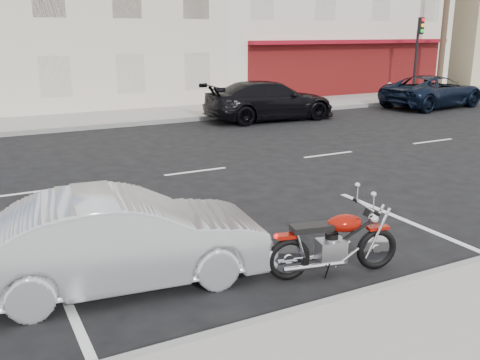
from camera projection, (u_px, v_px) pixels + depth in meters
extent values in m
plane|color=black|center=(266.00, 163.00, 13.94)|extent=(120.00, 120.00, 0.00)
cube|color=gray|center=(23.00, 125.00, 19.12)|extent=(80.00, 3.40, 0.15)
cube|color=gray|center=(193.00, 344.00, 5.72)|extent=(80.00, 0.12, 0.16)
cube|color=gray|center=(29.00, 132.00, 17.67)|extent=(80.00, 0.12, 0.16)
cylinder|color=#422D1E|center=(447.00, 3.00, 26.94)|extent=(0.30, 0.30, 9.00)
cylinder|color=black|center=(415.00, 63.00, 26.66)|extent=(0.12, 0.12, 3.20)
cube|color=black|center=(421.00, 26.00, 26.05)|extent=(0.26, 0.18, 0.80)
cylinder|color=beige|center=(389.00, 91.00, 26.43)|extent=(0.20, 0.20, 0.60)
sphere|color=beige|center=(390.00, 84.00, 26.34)|extent=(0.20, 0.20, 0.20)
torus|color=black|center=(419.00, 245.00, 7.82)|extent=(0.62, 0.23, 0.62)
torus|color=black|center=(335.00, 255.00, 7.48)|extent=(0.62, 0.23, 0.62)
cube|color=#860C04|center=(421.00, 224.00, 7.73)|extent=(0.33, 0.18, 0.05)
cube|color=#860C04|center=(334.00, 232.00, 7.38)|extent=(0.30, 0.20, 0.06)
cube|color=gray|center=(375.00, 246.00, 7.62)|extent=(0.44, 0.35, 0.31)
ellipsoid|color=#860C04|center=(389.00, 220.00, 7.56)|extent=(0.57, 0.42, 0.25)
cube|color=black|center=(358.00, 224.00, 7.45)|extent=(0.61, 0.36, 0.08)
cylinder|color=silver|center=(410.00, 204.00, 7.59)|extent=(0.17, 0.64, 0.03)
sphere|color=silver|center=(417.00, 216.00, 7.67)|extent=(0.16, 0.16, 0.16)
cylinder|color=silver|center=(360.00, 262.00, 7.46)|extent=(0.87, 0.26, 0.07)
cylinder|color=silver|center=(351.00, 255.00, 7.70)|extent=(0.87, 0.26, 0.07)
cylinder|color=silver|center=(418.00, 227.00, 7.73)|extent=(0.36, 0.12, 0.73)
cylinder|color=black|center=(389.00, 235.00, 7.63)|extent=(0.73, 0.20, 0.45)
imported|color=#B6BABF|center=(123.00, 239.00, 7.09)|extent=(4.06, 1.82, 1.29)
imported|color=black|center=(433.00, 91.00, 23.82)|extent=(5.34, 2.97, 1.41)
imported|color=black|center=(270.00, 101.00, 20.42)|extent=(5.23, 2.33, 1.49)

